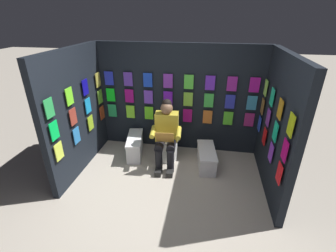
# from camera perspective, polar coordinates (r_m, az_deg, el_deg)

# --- Properties ---
(ground_plane) EXTENTS (30.00, 30.00, 0.00)m
(ground_plane) POSITION_cam_1_polar(r_m,az_deg,el_deg) (3.54, -2.10, -19.73)
(ground_plane) COLOR #B2A899
(display_wall_back) EXTENTS (3.13, 0.14, 2.04)m
(display_wall_back) POSITION_cam_1_polar(r_m,az_deg,el_deg) (4.59, 2.52, 6.48)
(display_wall_back) COLOR black
(display_wall_back) RESTS_ON ground
(display_wall_left) EXTENTS (0.14, 1.82, 2.04)m
(display_wall_left) POSITION_cam_1_polar(r_m,az_deg,el_deg) (3.80, 24.49, -0.06)
(display_wall_left) COLOR black
(display_wall_left) RESTS_ON ground
(display_wall_right) EXTENTS (0.14, 1.82, 2.04)m
(display_wall_right) POSITION_cam_1_polar(r_m,az_deg,el_deg) (4.23, -20.88, 3.09)
(display_wall_right) COLOR black
(display_wall_right) RESTS_ON ground
(toilet) EXTENTS (0.42, 0.57, 0.77)m
(toilet) POSITION_cam_1_polar(r_m,az_deg,el_deg) (4.50, -0.10, -3.62)
(toilet) COLOR white
(toilet) RESTS_ON ground
(person_reading) EXTENTS (0.55, 0.70, 1.19)m
(person_reading) POSITION_cam_1_polar(r_m,az_deg,el_deg) (4.17, -0.45, -1.84)
(person_reading) COLOR gold
(person_reading) RESTS_ON ground
(comic_longbox_near) EXTENTS (0.41, 0.79, 0.38)m
(comic_longbox_near) POSITION_cam_1_polar(r_m,az_deg,el_deg) (4.67, -7.84, -4.63)
(comic_longbox_near) COLOR silver
(comic_longbox_near) RESTS_ON ground
(comic_longbox_far) EXTENTS (0.38, 0.76, 0.34)m
(comic_longbox_far) POSITION_cam_1_polar(r_m,az_deg,el_deg) (4.36, 9.09, -7.44)
(comic_longbox_far) COLOR silver
(comic_longbox_far) RESTS_ON ground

